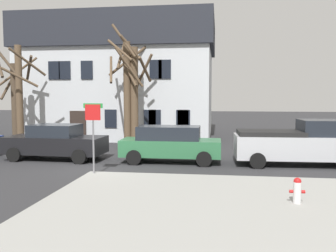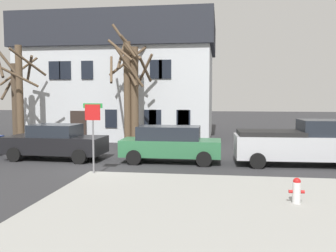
{
  "view_description": "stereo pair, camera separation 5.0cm",
  "coord_description": "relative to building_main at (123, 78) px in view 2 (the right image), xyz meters",
  "views": [
    {
      "loc": [
        5.07,
        -14.94,
        3.08
      ],
      "look_at": [
        2.77,
        1.68,
        1.7
      ],
      "focal_mm": 38.91,
      "sensor_mm": 36.0,
      "label": 1
    },
    {
      "loc": [
        5.12,
        -14.93,
        3.08
      ],
      "look_at": [
        2.77,
        1.68,
        1.7
      ],
      "focal_mm": 38.91,
      "sensor_mm": 36.0,
      "label": 2
    }
  ],
  "objects": [
    {
      "name": "tree_bare_far",
      "position": [
        1.85,
        -6.1,
        -0.89
      ],
      "size": [
        2.38,
        1.94,
        7.27
      ],
      "color": "brown",
      "rests_on": "ground_plane"
    },
    {
      "name": "tree_bare_end",
      "position": [
        2.25,
        -5.81,
        -1.06
      ],
      "size": [
        2.89,
        2.71,
        6.63
      ],
      "color": "brown",
      "rests_on": "ground_plane"
    },
    {
      "name": "building_main",
      "position": [
        0.0,
        0.0,
        0.0
      ],
      "size": [
        13.97,
        8.99,
        8.77
      ],
      "color": "silver",
      "rests_on": "ground_plane"
    },
    {
      "name": "tree_bare_near",
      "position": [
        -5.31,
        -6.24,
        -1.5
      ],
      "size": [
        2.67,
        2.67,
        6.39
      ],
      "color": "#4C3D2D",
      "rests_on": "ground_plane"
    },
    {
      "name": "street_sign_pole",
      "position": [
        2.6,
        -14.18,
        -2.5
      ],
      "size": [
        0.76,
        0.07,
        2.81
      ],
      "color": "slate",
      "rests_on": "ground_plane"
    },
    {
      "name": "tree_bare_mid",
      "position": [
        -4.47,
        -7.04,
        -1.2
      ],
      "size": [
        3.18,
        3.18,
        6.11
      ],
      "color": "brown",
      "rests_on": "ground_plane"
    },
    {
      "name": "sidewalk_slab",
      "position": [
        7.63,
        -18.05,
        -4.4
      ],
      "size": [
        10.57,
        8.32,
        0.12
      ],
      "primitive_type": "cube",
      "color": "#999993",
      "rests_on": "ground_plane"
    },
    {
      "name": "fire_hydrant",
      "position": [
        9.53,
        -17.23,
        -3.97
      ],
      "size": [
        0.42,
        0.22,
        0.72
      ],
      "color": "silver",
      "rests_on": "sidewalk_slab"
    },
    {
      "name": "car_green_wagon",
      "position": [
        5.14,
        -10.89,
        -3.58
      ],
      "size": [
        4.61,
        1.95,
        1.7
      ],
      "color": "#2D6B42",
      "rests_on": "ground_plane"
    },
    {
      "name": "bicycle_leaning",
      "position": [
        -2.52,
        -6.92,
        -4.1
      ],
      "size": [
        1.64,
        0.69,
        1.03
      ],
      "color": "black",
      "rests_on": "ground_plane"
    },
    {
      "name": "ground_plane",
      "position": [
        2.27,
        -12.56,
        -4.46
      ],
      "size": [
        120.0,
        120.0,
        0.0
      ],
      "primitive_type": "plane",
      "color": "#2D2D30"
    },
    {
      "name": "car_black_sedan",
      "position": [
        -0.49,
        -10.86,
        -3.6
      ],
      "size": [
        4.85,
        2.24,
        1.71
      ],
      "color": "black",
      "rests_on": "ground_plane"
    },
    {
      "name": "pickup_truck_silver",
      "position": [
        10.89,
        -10.79,
        -3.48
      ],
      "size": [
        5.51,
        2.31,
        2.04
      ],
      "color": "#B7BABF",
      "rests_on": "ground_plane"
    }
  ]
}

